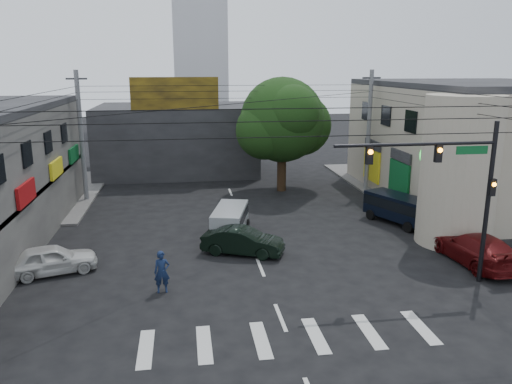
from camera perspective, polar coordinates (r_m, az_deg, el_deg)
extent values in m
plane|color=black|center=(22.49, 1.31, -10.56)|extent=(160.00, 160.00, 0.00)
cube|color=#514F4C|center=(44.75, 20.52, 1.20)|extent=(16.00, 16.00, 0.15)
cube|color=#A0967E|center=(39.86, 24.42, 5.09)|extent=(14.00, 18.00, 8.00)
cylinder|color=#A0967E|center=(28.66, 22.17, 2.23)|extent=(4.00, 4.00, 8.00)
cube|color=#232326|center=(46.58, -9.00, 6.06)|extent=(14.00, 10.00, 6.00)
cube|color=olive|center=(41.29, -9.27, 11.04)|extent=(7.00, 0.30, 2.60)
cylinder|color=black|center=(38.56, 2.95, 3.35)|extent=(0.70, 0.70, 4.40)
sphere|color=black|center=(38.08, 3.01, 8.24)|extent=(6.40, 6.40, 6.40)
cylinder|color=black|center=(23.84, 24.94, -1.28)|extent=(0.20, 0.20, 7.20)
cylinder|color=black|center=(21.58, 17.85, 5.21)|extent=(7.00, 0.14, 0.14)
cube|color=black|center=(22.10, 20.11, 4.17)|extent=(0.28, 0.22, 0.75)
cube|color=black|center=(20.84, 12.81, 4.13)|extent=(0.28, 0.22, 0.75)
sphere|color=orange|center=(21.95, 20.31, 4.49)|extent=(0.20, 0.20, 0.20)
sphere|color=orange|center=(20.69, 12.97, 4.47)|extent=(0.20, 0.20, 0.20)
cube|color=#0B5123|center=(22.83, 23.46, 4.42)|extent=(1.40, 0.06, 0.35)
cylinder|color=#59595B|center=(37.12, -19.32, 5.92)|extent=(0.32, 0.32, 9.20)
cylinder|color=#59595B|center=(39.04, 12.75, 6.73)|extent=(0.32, 0.32, 9.20)
imported|color=black|center=(25.74, -1.52, -5.64)|extent=(4.40, 5.21, 1.38)
imported|color=beige|center=(25.25, -22.33, -7.14)|extent=(3.93, 4.99, 1.38)
imported|color=#500B0C|center=(26.76, 23.82, -5.92)|extent=(2.82, 5.57, 1.54)
imported|color=#111D3C|center=(21.84, -10.70, -8.96)|extent=(0.74, 0.54, 1.84)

